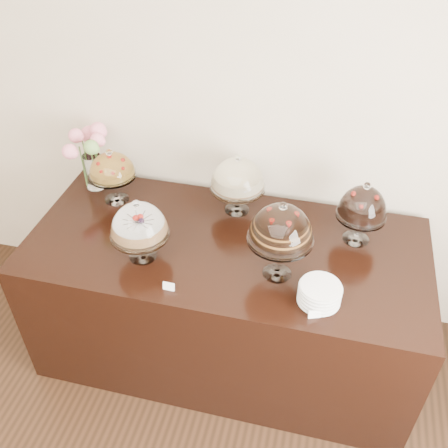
% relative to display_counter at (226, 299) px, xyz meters
% --- Properties ---
extents(wall_back, '(5.00, 0.04, 3.00)m').
position_rel_display_counter_xyz_m(wall_back, '(-0.25, 0.55, 1.05)').
color(wall_back, beige).
rests_on(wall_back, ground).
extents(display_counter, '(2.20, 1.00, 0.90)m').
position_rel_display_counter_xyz_m(display_counter, '(0.00, 0.00, 0.00)').
color(display_counter, black).
rests_on(display_counter, ground).
extents(cake_stand_sugar_sponge, '(0.31, 0.31, 0.37)m').
position_rel_display_counter_xyz_m(cake_stand_sugar_sponge, '(-0.41, -0.20, 0.67)').
color(cake_stand_sugar_sponge, white).
rests_on(cake_stand_sugar_sponge, display_counter).
extents(cake_stand_choco_layer, '(0.33, 0.33, 0.45)m').
position_rel_display_counter_xyz_m(cake_stand_choco_layer, '(0.31, -0.16, 0.76)').
color(cake_stand_choco_layer, white).
rests_on(cake_stand_choco_layer, display_counter).
extents(cake_stand_cheesecake, '(0.32, 0.32, 0.38)m').
position_rel_display_counter_xyz_m(cake_stand_cheesecake, '(-0.01, 0.32, 0.69)').
color(cake_stand_cheesecake, white).
rests_on(cake_stand_cheesecake, display_counter).
extents(cake_stand_dark_choco, '(0.27, 0.27, 0.38)m').
position_rel_display_counter_xyz_m(cake_stand_dark_choco, '(0.69, 0.21, 0.68)').
color(cake_stand_dark_choco, white).
rests_on(cake_stand_dark_choco, display_counter).
extents(cake_stand_fruit_tart, '(0.28, 0.28, 0.35)m').
position_rel_display_counter_xyz_m(cake_stand_fruit_tart, '(-0.75, 0.24, 0.68)').
color(cake_stand_fruit_tart, white).
rests_on(cake_stand_fruit_tart, display_counter).
extents(flower_vase, '(0.23, 0.35, 0.41)m').
position_rel_display_counter_xyz_m(flower_vase, '(-0.93, 0.35, 0.71)').
color(flower_vase, white).
rests_on(flower_vase, display_counter).
extents(plate_stack, '(0.20, 0.20, 0.10)m').
position_rel_display_counter_xyz_m(plate_stack, '(0.53, -0.30, 0.50)').
color(plate_stack, white).
rests_on(plate_stack, display_counter).
extents(price_card_left, '(0.06, 0.02, 0.04)m').
position_rel_display_counter_xyz_m(price_card_left, '(-0.20, -0.40, 0.47)').
color(price_card_left, white).
rests_on(price_card_left, display_counter).
extents(price_card_right, '(0.06, 0.04, 0.04)m').
position_rel_display_counter_xyz_m(price_card_right, '(0.52, -0.41, 0.47)').
color(price_card_right, white).
rests_on(price_card_right, display_counter).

